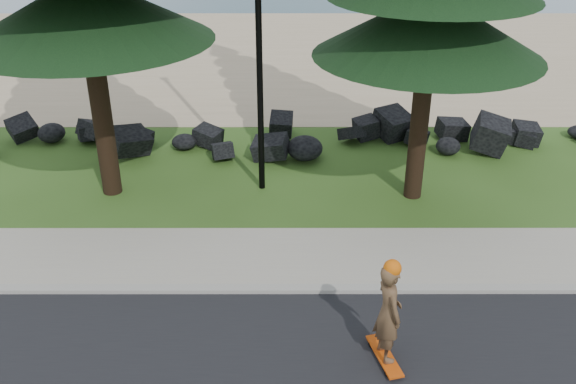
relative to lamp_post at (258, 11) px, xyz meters
name	(u,v)px	position (x,y,z in m)	size (l,w,h in m)	color
ground	(256,264)	(0.00, -3.20, -4.13)	(160.00, 160.00, 0.00)	#2D4C17
kerb	(254,289)	(0.00, -4.10, -4.08)	(160.00, 0.20, 0.10)	#9F9A8F
sidewalk	(257,256)	(0.00, -3.00, -4.09)	(160.00, 2.00, 0.08)	#A09686
beach_sand	(272,55)	(0.00, 11.30, -4.13)	(160.00, 15.00, 0.01)	tan
seawall_boulders	(265,147)	(0.00, 2.40, -4.13)	(60.00, 2.40, 1.10)	black
lamp_post	(258,11)	(0.00, 0.00, 0.00)	(0.25, 0.14, 8.14)	black
skateboarder	(388,313)	(2.12, -5.89, -3.20)	(0.54, 1.03, 1.86)	#C8450B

